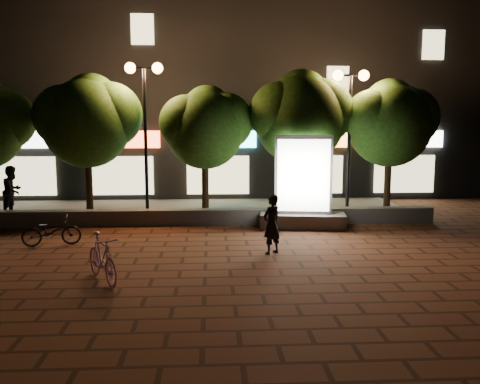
{
  "coord_description": "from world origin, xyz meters",
  "views": [
    {
      "loc": [
        0.7,
        -11.93,
        3.25
      ],
      "look_at": [
        1.49,
        1.5,
        1.4
      ],
      "focal_mm": 37.33,
      "sensor_mm": 36.0,
      "label": 1
    }
  ],
  "objects": [
    {
      "name": "pedestrian",
      "position": [
        -6.15,
        5.56,
        0.95
      ],
      "size": [
        0.83,
        0.97,
        1.74
      ],
      "primitive_type": "imported",
      "rotation": [
        0.0,
        0.0,
        1.34
      ],
      "color": "black",
      "rests_on": "sidewalk"
    },
    {
      "name": "ad_kiosk",
      "position": [
        3.59,
        3.5,
        1.16
      ],
      "size": [
        2.83,
        1.71,
        2.88
      ],
      "color": "#605F59",
      "rests_on": "ground"
    },
    {
      "name": "scooter_parked",
      "position": [
        -3.57,
        1.41,
        0.4
      ],
      "size": [
        1.6,
        0.84,
        0.8
      ],
      "primitive_type": "imported",
      "rotation": [
        0.0,
        0.0,
        1.79
      ],
      "color": "black",
      "rests_on": "ground"
    },
    {
      "name": "sidewalk",
      "position": [
        0.0,
        6.5,
        0.04
      ],
      "size": [
        16.0,
        5.0,
        0.08
      ],
      "primitive_type": "cube",
      "color": "#605F59",
      "rests_on": "ground"
    },
    {
      "name": "tree_left",
      "position": [
        -3.45,
        5.46,
        3.44
      ],
      "size": [
        3.6,
        3.0,
        4.89
      ],
      "color": "black",
      "rests_on": "sidewalk"
    },
    {
      "name": "retaining_wall",
      "position": [
        0.0,
        4.0,
        0.25
      ],
      "size": [
        16.0,
        0.45,
        0.5
      ],
      "primitive_type": "cube",
      "color": "#605F59",
      "rests_on": "ground"
    },
    {
      "name": "rider",
      "position": [
        2.21,
        0.22,
        0.75
      ],
      "size": [
        0.65,
        0.62,
        1.5
      ],
      "primitive_type": "imported",
      "rotation": [
        0.0,
        0.0,
        3.81
      ],
      "color": "black",
      "rests_on": "ground"
    },
    {
      "name": "tree_mid",
      "position": [
        0.55,
        5.46,
        3.22
      ],
      "size": [
        3.24,
        2.7,
        4.5
      ],
      "color": "black",
      "rests_on": "sidewalk"
    },
    {
      "name": "street_lamp_right",
      "position": [
        5.5,
        5.2,
        3.89
      ],
      "size": [
        1.26,
        0.36,
        4.98
      ],
      "color": "black",
      "rests_on": "sidewalk"
    },
    {
      "name": "street_lamp_left",
      "position": [
        -1.5,
        5.2,
        4.03
      ],
      "size": [
        1.26,
        0.36,
        5.18
      ],
      "color": "black",
      "rests_on": "sidewalk"
    },
    {
      "name": "ground",
      "position": [
        0.0,
        0.0,
        0.0
      ],
      "size": [
        80.0,
        80.0,
        0.0
      ],
      "primitive_type": "plane",
      "color": "#4F2C18",
      "rests_on": "ground"
    },
    {
      "name": "scooter_pink",
      "position": [
        -1.55,
        -1.83,
        0.51
      ],
      "size": [
        1.25,
        1.7,
        1.01
      ],
      "primitive_type": "imported",
      "rotation": [
        0.0,
        0.0,
        0.52
      ],
      "color": "#C787AE",
      "rests_on": "ground"
    },
    {
      "name": "building_block",
      "position": [
        -0.01,
        12.99,
        5.0
      ],
      "size": [
        28.0,
        8.12,
        11.3
      ],
      "color": "black",
      "rests_on": "ground"
    },
    {
      "name": "tree_right",
      "position": [
        3.86,
        5.46,
        3.57
      ],
      "size": [
        3.72,
        3.1,
        5.07
      ],
      "color": "black",
      "rests_on": "sidewalk"
    },
    {
      "name": "tree_far_right",
      "position": [
        7.05,
        5.46,
        3.37
      ],
      "size": [
        3.48,
        2.9,
        4.76
      ],
      "color": "black",
      "rests_on": "sidewalk"
    }
  ]
}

